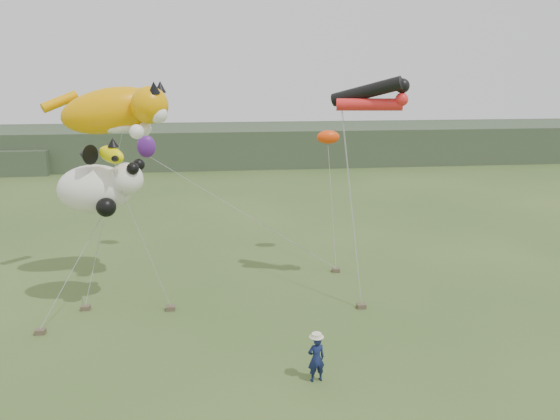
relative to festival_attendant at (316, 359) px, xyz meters
The scene contains 9 objects.
ground 2.52m from the festival_attendant, 147.43° to the left, with size 120.00×120.00×0.00m, color #385123.
headland 46.27m from the festival_attendant, 96.36° to the left, with size 90.00×13.00×4.00m.
festival_attendant is the anchor object (origin of this frame).
sandbag_anchors 7.55m from the festival_attendant, 119.08° to the left, with size 13.52×5.64×0.19m.
cat_kite 14.05m from the festival_attendant, 127.86° to the left, with size 5.84×3.12×2.70m.
fish_kite 11.53m from the festival_attendant, 140.33° to the left, with size 2.27×1.48×1.13m.
tube_kites 11.80m from the festival_attendant, 63.24° to the left, with size 3.24×2.33×1.51m.
panda_kite 11.47m from the festival_attendant, 138.40° to the left, with size 3.61×2.34×2.25m.
misc_kites 14.64m from the festival_attendant, 101.49° to the left, with size 10.71×2.61×1.56m.
Camera 1 is at (-1.12, -17.22, 9.96)m, focal length 35.00 mm.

